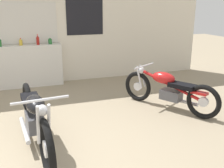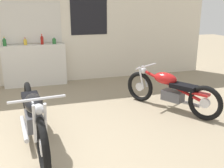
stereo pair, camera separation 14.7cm
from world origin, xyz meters
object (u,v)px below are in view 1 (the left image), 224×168
(motorcycle_black, at_px, (35,117))
(motorcycle_red, at_px, (168,89))
(bottle_leftmost, at_px, (0,43))
(bottle_left_center, at_px, (21,42))
(bottle_right_center, at_px, (50,41))
(bottle_center, at_px, (38,40))

(motorcycle_black, xyz_separation_m, motorcycle_red, (2.44, 0.60, -0.05))
(bottle_leftmost, bearing_deg, bottle_left_center, 6.07)
(bottle_left_center, height_order, bottle_right_center, bottle_left_center)
(motorcycle_red, bearing_deg, bottle_center, 132.50)
(bottle_left_center, bearing_deg, motorcycle_red, -43.26)
(bottle_left_center, bearing_deg, bottle_leftmost, -173.93)
(bottle_leftmost, distance_m, motorcycle_red, 3.84)
(bottle_leftmost, height_order, bottle_center, bottle_center)
(bottle_left_center, relative_size, motorcycle_black, 0.08)
(bottle_center, distance_m, bottle_right_center, 0.28)
(bottle_leftmost, bearing_deg, motorcycle_black, -79.68)
(bottle_right_center, distance_m, motorcycle_red, 3.08)
(motorcycle_black, bearing_deg, bottle_left_center, 91.62)
(bottle_leftmost, bearing_deg, bottle_right_center, 1.47)
(bottle_left_center, distance_m, bottle_right_center, 0.66)
(bottle_leftmost, distance_m, motorcycle_black, 3.05)
(bottle_leftmost, xyz_separation_m, bottle_center, (0.83, 0.01, 0.02))
(motorcycle_black, bearing_deg, motorcycle_red, 13.89)
(bottle_center, bearing_deg, motorcycle_black, -95.77)
(bottle_left_center, relative_size, bottle_right_center, 1.01)
(bottle_right_center, relative_size, motorcycle_black, 0.07)
(motorcycle_black, distance_m, motorcycle_red, 2.51)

